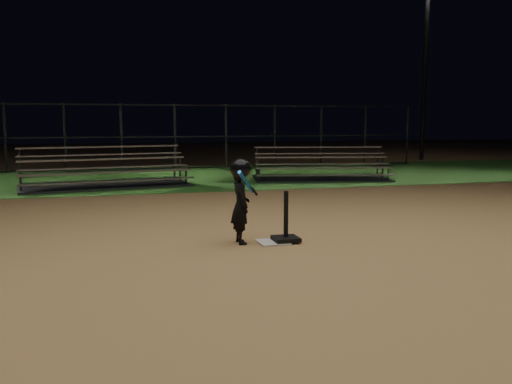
% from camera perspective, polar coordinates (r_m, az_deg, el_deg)
% --- Properties ---
extents(ground, '(80.00, 80.00, 0.00)m').
position_cam_1_polar(ground, '(8.05, 1.85, -5.50)').
color(ground, '#A27C49').
rests_on(ground, ground).
extents(grass_strip, '(60.00, 8.00, 0.01)m').
position_cam_1_polar(grass_strip, '(17.74, -7.56, 1.64)').
color(grass_strip, '#24561B').
rests_on(grass_strip, ground).
extents(home_plate, '(0.45, 0.45, 0.02)m').
position_cam_1_polar(home_plate, '(8.04, 1.85, -5.42)').
color(home_plate, beige).
rests_on(home_plate, ground).
extents(batting_tee, '(0.38, 0.38, 0.76)m').
position_cam_1_polar(batting_tee, '(8.06, 3.23, -4.30)').
color(batting_tee, black).
rests_on(batting_tee, home_plate).
extents(child_batter, '(0.44, 0.59, 1.29)m').
position_cam_1_polar(child_batter, '(7.90, -1.67, -0.71)').
color(child_batter, black).
rests_on(child_batter, ground).
extents(bleacher_left, '(4.86, 2.93, 1.12)m').
position_cam_1_polar(bleacher_left, '(15.54, -15.92, 1.42)').
color(bleacher_left, '#A4A5A9').
rests_on(bleacher_left, ground).
extents(bleacher_right, '(4.50, 2.82, 1.02)m').
position_cam_1_polar(bleacher_right, '(16.88, 7.01, 2.05)').
color(bleacher_right, '#A5A4A9').
rests_on(bleacher_right, ground).
extents(backstop_fence, '(20.08, 0.08, 2.50)m').
position_cam_1_polar(backstop_fence, '(20.63, -8.71, 5.91)').
color(backstop_fence, '#38383D').
rests_on(backstop_fence, ground).
extents(light_pole_right, '(0.90, 0.53, 8.30)m').
position_cam_1_polar(light_pole_right, '(26.78, 17.87, 13.92)').
color(light_pole_right, '#2D2D30').
rests_on(light_pole_right, ground).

